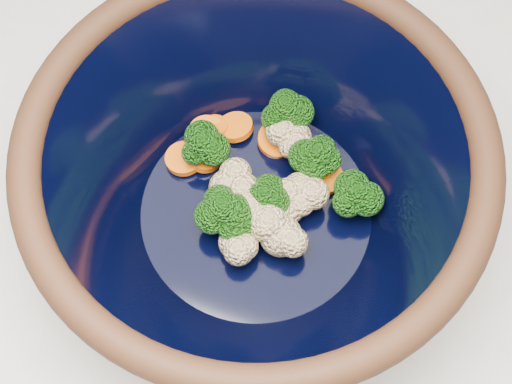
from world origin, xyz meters
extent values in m
cube|color=silver|center=(0.00, 0.00, 0.45)|extent=(1.20, 1.20, 0.90)
cylinder|color=black|center=(-0.08, -0.01, 0.91)|extent=(0.20, 0.20, 0.01)
torus|color=black|center=(-0.08, -0.01, 1.04)|extent=(0.34, 0.34, 0.02)
cylinder|color=black|center=(-0.08, -0.01, 0.93)|extent=(0.19, 0.19, 0.00)
cylinder|color=#608442|center=(-0.07, -0.01, 0.94)|extent=(0.01, 0.01, 0.02)
ellipsoid|color=#216012|center=(-0.07, -0.01, 0.96)|extent=(0.04, 0.04, 0.03)
cylinder|color=#608442|center=(0.00, 0.02, 0.94)|extent=(0.01, 0.01, 0.02)
ellipsoid|color=#216012|center=(0.00, 0.02, 0.96)|extent=(0.04, 0.04, 0.03)
cylinder|color=#608442|center=(-0.04, 0.04, 0.94)|extent=(0.01, 0.01, 0.02)
ellipsoid|color=#216012|center=(-0.04, 0.04, 0.96)|extent=(0.04, 0.04, 0.03)
cylinder|color=#608442|center=(-0.13, 0.02, 0.94)|extent=(0.01, 0.01, 0.02)
ellipsoid|color=#216012|center=(-0.13, 0.02, 0.96)|extent=(0.04, 0.04, 0.03)
cylinder|color=#608442|center=(-0.08, -0.03, 0.94)|extent=(0.01, 0.01, 0.02)
ellipsoid|color=#216012|center=(-0.08, -0.03, 0.96)|extent=(0.04, 0.04, 0.03)
cylinder|color=#608442|center=(-0.08, 0.07, 0.94)|extent=(0.01, 0.01, 0.02)
ellipsoid|color=#216012|center=(-0.08, 0.07, 0.97)|extent=(0.04, 0.04, 0.04)
cylinder|color=#608442|center=(-0.09, -0.03, 0.94)|extent=(0.01, 0.01, 0.02)
ellipsoid|color=#216012|center=(-0.09, -0.03, 0.97)|extent=(0.04, 0.04, 0.04)
sphere|color=beige|center=(-0.05, -0.03, 0.95)|extent=(0.03, 0.03, 0.03)
sphere|color=beige|center=(-0.08, -0.01, 0.95)|extent=(0.03, 0.03, 0.03)
sphere|color=beige|center=(-0.08, -0.05, 0.95)|extent=(0.03, 0.03, 0.03)
sphere|color=beige|center=(-0.08, -0.02, 0.95)|extent=(0.03, 0.03, 0.03)
sphere|color=beige|center=(-0.10, -0.01, 0.95)|extent=(0.03, 0.03, 0.03)
sphere|color=beige|center=(-0.05, 0.01, 0.95)|extent=(0.03, 0.03, 0.03)
sphere|color=beige|center=(-0.05, -0.01, 0.95)|extent=(0.03, 0.03, 0.03)
sphere|color=beige|center=(-0.07, 0.05, 0.95)|extent=(0.03, 0.03, 0.03)
sphere|color=beige|center=(-0.08, -0.03, 0.95)|extent=(0.03, 0.03, 0.03)
sphere|color=beige|center=(-0.08, -0.01, 0.95)|extent=(0.03, 0.03, 0.03)
cylinder|color=orange|center=(-0.14, 0.04, 0.94)|extent=(0.03, 0.03, 0.01)
cylinder|color=orange|center=(-0.07, -0.01, 0.94)|extent=(0.03, 0.03, 0.01)
cylinder|color=orange|center=(-0.15, 0.01, 0.94)|extent=(0.03, 0.03, 0.01)
cylinder|color=orange|center=(-0.12, 0.05, 0.94)|extent=(0.03, 0.03, 0.01)
cylinder|color=orange|center=(-0.03, 0.03, 0.94)|extent=(0.03, 0.03, 0.01)
cylinder|color=orange|center=(-0.14, 0.05, 0.94)|extent=(0.03, 0.03, 0.01)
cylinder|color=orange|center=(-0.13, 0.02, 0.94)|extent=(0.03, 0.03, 0.01)
cylinder|color=orange|center=(-0.08, 0.05, 0.94)|extent=(0.03, 0.03, 0.01)
camera|label=1|loc=(0.01, -0.24, 1.47)|focal=50.00mm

